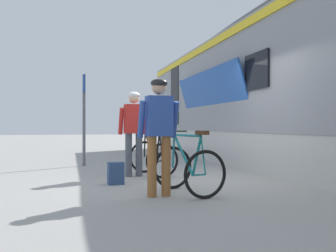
% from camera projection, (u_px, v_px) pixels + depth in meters
% --- Properties ---
extents(ground_plane, '(80.00, 80.00, 0.00)m').
position_uv_depth(ground_plane, '(199.00, 180.00, 7.70)').
color(ground_plane, '#A09E99').
extents(train_car, '(3.27, 21.56, 3.88)m').
position_uv_depth(train_car, '(332.00, 83.00, 8.52)').
color(train_car, gray).
rests_on(train_car, ground).
extents(cyclist_near_in_red, '(0.63, 0.34, 1.76)m').
position_uv_depth(cyclist_near_in_red, '(134.00, 126.00, 8.24)').
color(cyclist_near_in_red, '#4C515B').
rests_on(cyclist_near_in_red, ground).
extents(cyclist_far_in_blue, '(0.63, 0.33, 1.76)m').
position_uv_depth(cyclist_far_in_blue, '(159.00, 126.00, 5.92)').
color(cyclist_far_in_blue, '#935B2D').
rests_on(cyclist_far_in_blue, ground).
extents(bicycle_near_black, '(0.89, 1.18, 0.99)m').
position_uv_depth(bicycle_near_black, '(153.00, 156.00, 8.43)').
color(bicycle_near_black, black).
rests_on(bicycle_near_black, ground).
extents(bicycle_far_teal, '(0.93, 1.20, 0.99)m').
position_uv_depth(bicycle_far_teal, '(188.00, 168.00, 6.16)').
color(bicycle_far_teal, black).
rests_on(bicycle_far_teal, ground).
extents(backpack_on_platform, '(0.30, 0.21, 0.40)m').
position_uv_depth(backpack_on_platform, '(116.00, 173.00, 7.12)').
color(backpack_on_platform, navy).
rests_on(backpack_on_platform, ground).
extents(platform_sign_post, '(0.08, 0.70, 2.40)m').
position_uv_depth(platform_sign_post, '(84.00, 104.00, 10.42)').
color(platform_sign_post, '#595B60').
rests_on(platform_sign_post, ground).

